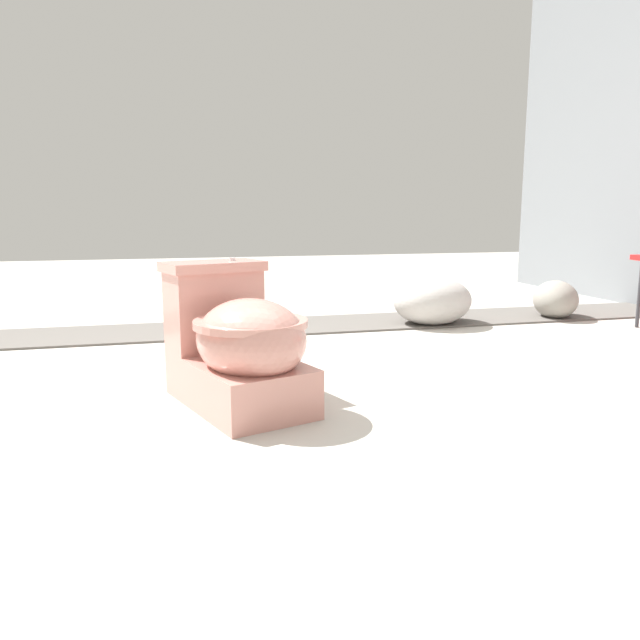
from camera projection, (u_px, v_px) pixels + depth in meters
ground_plane at (258, 386)px, 2.50m from camera, size 14.00×14.00×0.00m
gravel_strip at (307, 325)px, 3.80m from camera, size 0.56×8.00×0.01m
toilet at (239, 346)px, 2.22m from camera, size 0.71×0.55×0.52m
boulder_near at (432, 301)px, 3.82m from camera, size 0.55×0.60×0.30m
boulder_far at (555, 299)px, 4.06m from camera, size 0.44×0.41×0.25m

